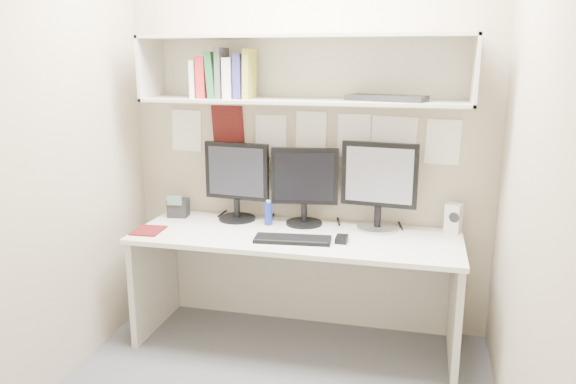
% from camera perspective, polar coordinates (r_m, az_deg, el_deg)
% --- Properties ---
extents(wall_back, '(2.40, 0.02, 2.60)m').
position_cam_1_polar(wall_back, '(3.67, 2.07, 5.88)').
color(wall_back, tan).
rests_on(wall_back, ground).
extents(wall_front, '(2.40, 0.02, 2.60)m').
position_cam_1_polar(wall_front, '(1.80, -10.90, -2.58)').
color(wall_front, tan).
rests_on(wall_front, ground).
extents(wall_left, '(0.02, 2.00, 2.60)m').
position_cam_1_polar(wall_left, '(3.25, -23.06, 3.78)').
color(wall_left, tan).
rests_on(wall_left, ground).
extents(wall_right, '(0.02, 2.00, 2.60)m').
position_cam_1_polar(wall_right, '(2.66, 23.59, 1.75)').
color(wall_right, tan).
rests_on(wall_right, ground).
extents(desk, '(2.00, 0.70, 0.73)m').
position_cam_1_polar(desk, '(3.59, 0.80, -9.80)').
color(desk, silver).
rests_on(desk, floor).
extents(overhead_hutch, '(2.00, 0.38, 0.40)m').
position_cam_1_polar(overhead_hutch, '(3.50, 1.66, 12.40)').
color(overhead_hutch, beige).
rests_on(overhead_hutch, wall_back).
extents(pinned_papers, '(1.92, 0.01, 0.48)m').
position_cam_1_polar(pinned_papers, '(3.68, 2.04, 5.09)').
color(pinned_papers, white).
rests_on(pinned_papers, wall_back).
extents(monitor_left, '(0.45, 0.24, 0.52)m').
position_cam_1_polar(monitor_left, '(3.72, -5.23, 1.34)').
color(monitor_left, black).
rests_on(monitor_left, desk).
extents(monitor_center, '(0.43, 0.24, 0.50)m').
position_cam_1_polar(monitor_center, '(3.60, 1.70, 0.86)').
color(monitor_center, black).
rests_on(monitor_center, desk).
extents(monitor_right, '(0.47, 0.26, 0.55)m').
position_cam_1_polar(monitor_right, '(3.53, 9.22, 0.82)').
color(monitor_right, '#A5A5AA').
rests_on(monitor_right, desk).
extents(keyboard, '(0.47, 0.20, 0.02)m').
position_cam_1_polar(keyboard, '(3.33, 0.47, -4.84)').
color(keyboard, black).
rests_on(keyboard, desk).
extents(mouse, '(0.07, 0.11, 0.03)m').
position_cam_1_polar(mouse, '(3.33, 5.47, -4.78)').
color(mouse, black).
rests_on(mouse, desk).
extents(speaker, '(0.12, 0.12, 0.18)m').
position_cam_1_polar(speaker, '(3.62, 16.47, -2.56)').
color(speaker, silver).
rests_on(speaker, desk).
extents(blue_bottle, '(0.05, 0.05, 0.16)m').
position_cam_1_polar(blue_bottle, '(3.63, -2.01, -2.16)').
color(blue_bottle, navy).
rests_on(blue_bottle, desk).
extents(maroon_notebook, '(0.18, 0.22, 0.01)m').
position_cam_1_polar(maroon_notebook, '(3.62, -14.00, -3.82)').
color(maroon_notebook, '#5A0F12').
rests_on(maroon_notebook, desk).
extents(desk_phone, '(0.15, 0.13, 0.16)m').
position_cam_1_polar(desk_phone, '(3.89, -11.08, -1.55)').
color(desk_phone, black).
rests_on(desk_phone, desk).
extents(book_stack, '(0.38, 0.19, 0.31)m').
position_cam_1_polar(book_stack, '(3.58, -6.52, 11.63)').
color(book_stack, white).
rests_on(book_stack, overhead_hutch).
extents(hutch_tray, '(0.49, 0.29, 0.03)m').
position_cam_1_polar(hutch_tray, '(3.39, 9.98, 9.39)').
color(hutch_tray, black).
rests_on(hutch_tray, overhead_hutch).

